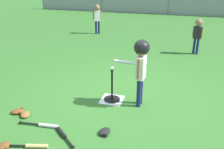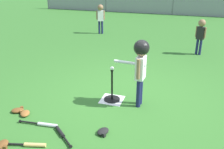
% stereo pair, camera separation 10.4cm
% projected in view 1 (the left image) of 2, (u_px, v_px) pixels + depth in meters
% --- Properties ---
extents(ground_plane, '(60.00, 60.00, 0.00)m').
position_uv_depth(ground_plane, '(126.00, 97.00, 5.11)').
color(ground_plane, '#336B28').
extents(home_plate, '(0.44, 0.44, 0.01)m').
position_uv_depth(home_plate, '(112.00, 100.00, 5.00)').
color(home_plate, white).
rests_on(home_plate, ground_plane).
extents(batting_tee, '(0.32, 0.32, 0.64)m').
position_uv_depth(batting_tee, '(112.00, 95.00, 4.96)').
color(batting_tee, black).
rests_on(batting_tee, ground_plane).
extents(baseball_on_tee, '(0.07, 0.07, 0.07)m').
position_uv_depth(baseball_on_tee, '(112.00, 68.00, 4.74)').
color(baseball_on_tee, white).
rests_on(baseball_on_tee, batting_tee).
extents(batter_child, '(0.65, 0.37, 1.29)m').
position_uv_depth(batter_child, '(141.00, 60.00, 4.46)').
color(batter_child, '#191E4C').
rests_on(batter_child, ground_plane).
extents(fielder_deep_right, '(0.29, 0.21, 1.07)m').
position_uv_depth(fielder_deep_right, '(198.00, 32.00, 7.44)').
color(fielder_deep_right, '#191E4C').
rests_on(fielder_deep_right, ground_plane).
extents(fielder_deep_left, '(0.32, 0.23, 1.15)m').
position_uv_depth(fielder_deep_left, '(97.00, 15.00, 9.81)').
color(fielder_deep_left, '#191E4C').
rests_on(fielder_deep_left, ground_plane).
extents(spare_bat_silver, '(0.69, 0.12, 0.06)m').
position_uv_depth(spare_bat_silver, '(45.00, 125.00, 4.13)').
color(spare_bat_silver, silver).
rests_on(spare_bat_silver, ground_plane).
extents(spare_bat_wood, '(0.65, 0.21, 0.06)m').
position_uv_depth(spare_bat_wood, '(32.00, 146.00, 3.65)').
color(spare_bat_wood, '#DBB266').
rests_on(spare_bat_wood, ground_plane).
extents(spare_bat_black, '(0.47, 0.42, 0.06)m').
position_uv_depth(spare_bat_black, '(63.00, 134.00, 3.90)').
color(spare_bat_black, black).
rests_on(spare_bat_black, ground_plane).
extents(glove_by_plate, '(0.27, 0.25, 0.07)m').
position_uv_depth(glove_by_plate, '(18.00, 111.00, 4.52)').
color(glove_by_plate, brown).
rests_on(glove_by_plate, ground_plane).
extents(glove_near_bats, '(0.22, 0.25, 0.07)m').
position_uv_depth(glove_near_bats, '(4.00, 146.00, 3.64)').
color(glove_near_bats, brown).
rests_on(glove_near_bats, ground_plane).
extents(glove_tossed_aside, '(0.25, 0.27, 0.07)m').
position_uv_depth(glove_tossed_aside, '(25.00, 114.00, 4.43)').
color(glove_tossed_aside, brown).
rests_on(glove_tossed_aside, ground_plane).
extents(glove_outfield_drop, '(0.22, 0.26, 0.07)m').
position_uv_depth(glove_outfield_drop, '(105.00, 132.00, 3.96)').
color(glove_outfield_drop, black).
rests_on(glove_outfield_drop, ground_plane).
extents(outfield_fence, '(16.06, 0.06, 1.15)m').
position_uv_depth(outfield_fence, '(168.00, 3.00, 14.09)').
color(outfield_fence, slate).
rests_on(outfield_fence, ground_plane).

